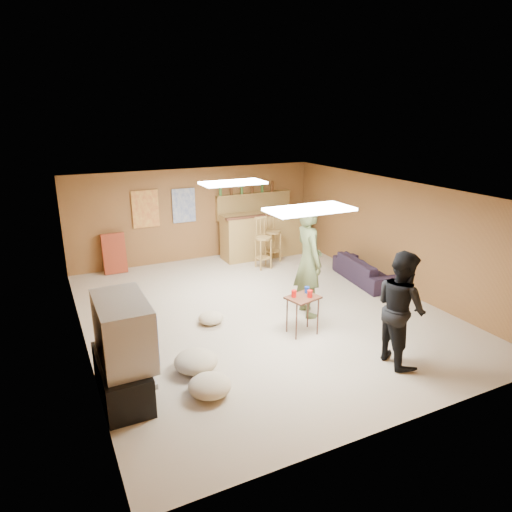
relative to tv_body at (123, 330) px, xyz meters
name	(u,v)px	position (x,y,z in m)	size (l,w,h in m)	color
ground	(261,311)	(2.65, 1.50, -0.90)	(7.00, 7.00, 0.00)	tan
ceiling	(261,191)	(2.65, 1.50, 1.30)	(6.00, 7.00, 0.02)	silver
wall_back	(196,214)	(2.65, 5.00, 0.20)	(6.00, 0.02, 2.20)	brown
wall_front	(405,341)	(2.65, -2.00, 0.20)	(6.00, 0.02, 2.20)	brown
wall_left	(78,281)	(-0.35, 1.50, 0.20)	(0.02, 7.00, 2.20)	brown
wall_right	(394,234)	(5.65, 1.50, 0.20)	(0.02, 7.00, 2.20)	brown
tv_stand	(122,378)	(-0.07, 0.00, -0.65)	(0.55, 1.30, 0.50)	black
dvd_box	(140,380)	(0.15, 0.00, -0.75)	(0.35, 0.50, 0.08)	#B2B2B7
tv_body	(123,330)	(0.00, 0.00, 0.00)	(0.60, 1.10, 0.80)	#B2B2B7
tv_screen	(148,325)	(0.31, 0.00, 0.00)	(0.02, 0.95, 0.65)	navy
bar_counter	(262,235)	(4.15, 4.45, -0.35)	(2.00, 0.60, 1.10)	olive
bar_lip	(267,215)	(4.15, 4.20, 0.20)	(2.10, 0.12, 0.05)	#452316
bar_shelf	(254,194)	(4.15, 4.90, 0.60)	(2.00, 0.18, 0.05)	olive
bar_backing	(254,205)	(4.15, 4.92, 0.30)	(2.00, 0.14, 0.60)	olive
poster_left	(146,209)	(1.45, 4.96, 0.45)	(0.60, 0.03, 0.85)	#BF3F26
poster_right	(184,206)	(2.35, 4.96, 0.45)	(0.55, 0.03, 0.80)	#334C99
folding_chair_stack	(114,253)	(0.65, 4.80, -0.45)	(0.50, 0.14, 0.90)	#97331B
ceiling_panel_front	(310,209)	(2.65, 0.00, 1.27)	(1.20, 0.60, 0.04)	white
ceiling_panel_back	(233,183)	(2.65, 2.70, 1.27)	(1.20, 0.60, 0.04)	white
person_olive	(309,261)	(3.36, 1.07, 0.09)	(0.72, 0.47, 1.98)	#515C35
person_black	(401,308)	(3.66, -0.87, -0.07)	(0.81, 0.63, 1.67)	black
sofa	(366,270)	(5.35, 1.92, -0.65)	(1.72, 0.67, 0.50)	black
tray_table	(302,315)	(2.88, 0.45, -0.58)	(0.49, 0.40, 0.64)	#452316
cup_red_near	(294,294)	(2.74, 0.51, -0.20)	(0.08, 0.08, 0.11)	red
cup_red_far	(310,294)	(2.97, 0.39, -0.20)	(0.08, 0.08, 0.11)	red
cup_blue	(307,290)	(3.02, 0.57, -0.21)	(0.08, 0.08, 0.10)	navy
bar_stool_left	(263,242)	(3.77, 3.62, -0.27)	(0.40, 0.40, 1.27)	olive
bar_stool_right	(273,238)	(4.22, 3.99, -0.33)	(0.36, 0.36, 1.14)	olive
cushion_near_tv	(196,361)	(0.96, 0.15, -0.76)	(0.61, 0.61, 0.28)	tan
cushion_mid	(211,318)	(1.67, 1.45, -0.80)	(0.43, 0.43, 0.19)	tan
cushion_far	(210,386)	(0.93, -0.48, -0.77)	(0.56, 0.56, 0.25)	tan
bottle_row	(247,188)	(3.95, 4.88, 0.75)	(1.48, 0.08, 0.26)	#3F7233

